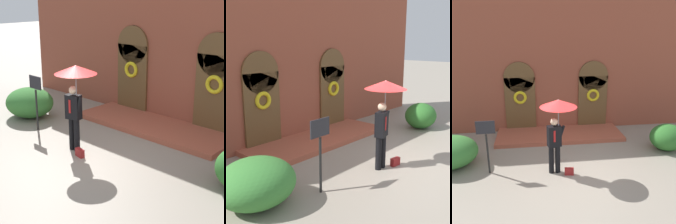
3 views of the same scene
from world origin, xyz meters
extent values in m
plane|color=gray|center=(0.00, 0.00, 0.00)|extent=(80.00, 80.00, 0.00)
cube|color=brown|center=(0.00, 4.20, 2.80)|extent=(14.00, 0.50, 5.60)
cube|color=brown|center=(-1.60, 3.91, 1.20)|extent=(1.30, 0.08, 2.40)
cylinder|color=brown|center=(-1.60, 3.91, 2.40)|extent=(1.30, 0.08, 1.30)
cube|color=brown|center=(1.60, 3.91, 1.20)|extent=(1.30, 0.08, 2.40)
cylinder|color=brown|center=(1.60, 3.91, 2.40)|extent=(1.30, 0.08, 1.30)
torus|color=yellow|center=(-1.60, 3.84, 1.55)|extent=(0.56, 0.12, 0.56)
torus|color=yellow|center=(1.60, 3.84, 1.55)|extent=(0.56, 0.12, 0.56)
cube|color=#AA523A|center=(0.00, 3.05, 0.08)|extent=(5.20, 1.80, 0.16)
cylinder|color=black|center=(-0.59, 0.23, 0.45)|extent=(0.16, 0.16, 0.90)
cylinder|color=black|center=(-0.39, 0.23, 0.45)|extent=(0.16, 0.16, 0.90)
cube|color=black|center=(-0.49, 0.23, 1.23)|extent=(0.45, 0.33, 0.66)
cube|color=#A51919|center=(-0.49, 0.10, 1.27)|extent=(0.06, 0.02, 0.36)
sphere|color=beige|center=(-0.49, 0.23, 1.69)|extent=(0.22, 0.22, 0.22)
cylinder|color=black|center=(-0.27, 0.23, 1.33)|extent=(0.22, 0.09, 0.46)
cylinder|color=gray|center=(-0.35, 0.23, 1.65)|extent=(0.02, 0.02, 0.98)
cone|color=red|center=(-0.35, 0.23, 2.25)|extent=(1.10, 1.10, 0.22)
cone|color=white|center=(-0.35, 0.23, 2.27)|extent=(0.60, 0.61, 0.20)
cube|color=maroon|center=(-0.05, 0.03, 0.11)|extent=(0.29, 0.16, 0.22)
cylinder|color=black|center=(-2.51, 0.47, 0.65)|extent=(0.06, 0.06, 1.30)
cube|color=#232328|center=(-2.51, 0.47, 1.52)|extent=(0.56, 0.03, 0.40)
ellipsoid|color=#387A33|center=(-3.79, 1.07, 0.51)|extent=(1.72, 1.56, 1.01)
camera|label=1|loc=(6.76, -5.90, 4.13)|focal=60.00mm
camera|label=2|loc=(-7.08, -4.14, 3.38)|focal=50.00mm
camera|label=3|loc=(-1.11, -6.67, 4.19)|focal=40.00mm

